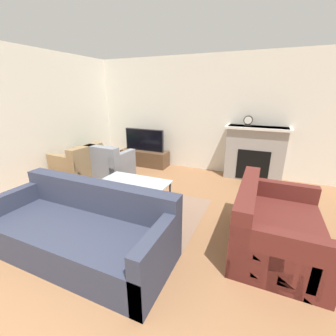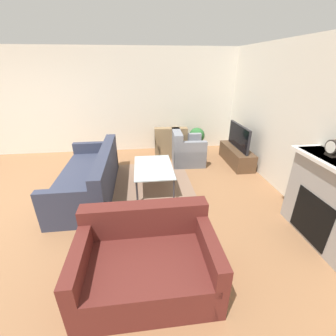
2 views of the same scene
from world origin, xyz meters
TOP-DOWN VIEW (x-y plane):
  - wall_back at (0.00, 5.13)m, footprint 8.28×0.06m
  - wall_left at (-2.67, 2.55)m, footprint 0.06×8.10m
  - area_rug at (-0.34, 2.48)m, footprint 2.37×1.94m
  - fireplace at (1.43, 4.91)m, footprint 1.33×0.44m
  - tv_stand at (-1.30, 4.80)m, footprint 1.27×0.44m
  - tv at (-1.30, 4.80)m, footprint 1.09×0.06m
  - couch_sectional at (-0.30, 1.45)m, footprint 2.28×0.96m
  - couch_loveseat at (1.84, 2.46)m, footprint 0.99×1.48m
  - armchair_by_window at (-2.08, 3.23)m, footprint 0.85×0.88m
  - armchair_accent at (-1.48, 3.56)m, footprint 0.83×0.80m
  - coffee_table at (-0.34, 2.67)m, footprint 1.17×0.74m
  - potted_plant at (-2.18, 3.99)m, footprint 0.42×0.42m
  - mantel_clock at (1.22, 4.91)m, footprint 0.19×0.07m

SIDE VIEW (x-z plane):
  - area_rug at x=-0.34m, z-range 0.00..0.00m
  - tv_stand at x=-1.30m, z-range 0.00..0.40m
  - couch_sectional at x=-0.30m, z-range -0.12..0.70m
  - couch_loveseat at x=1.84m, z-range -0.12..0.70m
  - armchair_by_window at x=-2.08m, z-range -0.11..0.71m
  - armchair_accent at x=-1.48m, z-range -0.11..0.71m
  - coffee_table at x=-0.34m, z-range 0.19..0.64m
  - potted_plant at x=-2.18m, z-range 0.10..0.80m
  - fireplace at x=1.43m, z-range 0.03..1.21m
  - tv at x=-1.30m, z-range 0.40..0.98m
  - mantel_clock at x=1.22m, z-range 1.19..1.41m
  - wall_back at x=0.00m, z-range 0.00..2.70m
  - wall_left at x=-2.67m, z-range 0.00..2.70m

